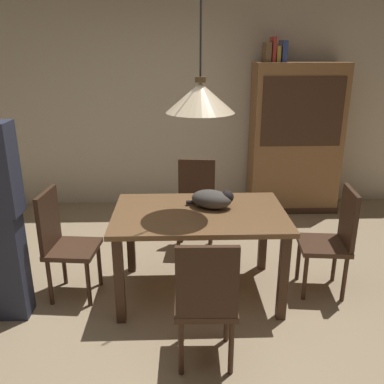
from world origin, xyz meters
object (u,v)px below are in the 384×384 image
object	(u,v)px
pendant_lamp	(200,97)
book_red_tall	(273,49)
chair_right_side	(334,237)
chair_left_side	(63,240)
book_blue_wide	(283,51)
cat_sleeping	(213,199)
book_brown_thick	(267,52)
book_yellow_short	(277,54)
chair_near_front	(206,299)
chair_far_back	(196,201)
dining_table	(199,223)
hutch_bookcase	(295,142)

from	to	relation	value
pendant_lamp	book_red_tall	bearing A→B (deg)	64.14
chair_right_side	chair_left_side	world-z (taller)	same
chair_right_side	book_blue_wide	xyz separation A→B (m)	(-0.06, 1.96, 1.46)
chair_left_side	cat_sleeping	distance (m)	1.28
chair_right_side	book_brown_thick	distance (m)	2.45
cat_sleeping	book_yellow_short	world-z (taller)	book_yellow_short
chair_near_front	book_yellow_short	xyz separation A→B (m)	(1.01, 2.83, 1.43)
chair_far_back	chair_left_side	xyz separation A→B (m)	(-1.14, -0.87, 0.00)
chair_near_front	book_yellow_short	size ratio (longest dim) A/B	4.65
cat_sleeping	book_yellow_short	xyz separation A→B (m)	(0.89, 1.87, 1.11)
book_blue_wide	book_yellow_short	bearing A→B (deg)	180.00
chair_left_side	book_brown_thick	xyz separation A→B (m)	(2.01, 1.95, 1.45)
chair_left_side	book_yellow_short	size ratio (longest dim) A/B	4.65
chair_right_side	pendant_lamp	distance (m)	1.61
chair_right_side	book_yellow_short	size ratio (longest dim) A/B	4.65
pendant_lamp	book_brown_thick	bearing A→B (deg)	65.75
dining_table	chair_near_front	world-z (taller)	chair_near_front
pendant_lamp	book_yellow_short	size ratio (longest dim) A/B	6.50
chair_left_side	book_yellow_short	world-z (taller)	book_yellow_short
dining_table	book_blue_wide	distance (m)	2.59
book_yellow_short	cat_sleeping	bearing A→B (deg)	-115.49
book_brown_thick	book_red_tall	xyz separation A→B (m)	(0.07, 0.00, 0.03)
pendant_lamp	chair_near_front	bearing A→B (deg)	-90.11
book_red_tall	hutch_bookcase	bearing A→B (deg)	-0.24
chair_near_front	chair_right_side	bearing A→B (deg)	37.61
dining_table	chair_right_side	xyz separation A→B (m)	(1.13, -0.01, -0.14)
book_brown_thick	book_blue_wide	distance (m)	0.19
chair_left_side	book_brown_thick	size ratio (longest dim) A/B	3.88
chair_far_back	cat_sleeping	world-z (taller)	chair_far_back
chair_right_side	book_brown_thick	world-z (taller)	book_brown_thick
chair_far_back	book_brown_thick	distance (m)	2.00
pendant_lamp	book_brown_thick	distance (m)	2.16
cat_sleeping	chair_near_front	bearing A→B (deg)	-96.82
cat_sleeping	book_blue_wide	xyz separation A→B (m)	(0.96, 1.87, 1.14)
chair_near_front	chair_left_side	size ratio (longest dim) A/B	1.00
cat_sleeping	book_brown_thick	size ratio (longest dim) A/B	1.70
chair_left_side	pendant_lamp	size ratio (longest dim) A/B	0.72
chair_right_side	chair_near_front	bearing A→B (deg)	-142.39
chair_right_side	pendant_lamp	xyz separation A→B (m)	(-1.13, 0.01, 1.15)
chair_near_front	chair_far_back	size ratio (longest dim) A/B	1.00
dining_table	hutch_bookcase	bearing A→B (deg)	56.38
book_yellow_short	book_red_tall	bearing A→B (deg)	180.00
chair_far_back	cat_sleeping	distance (m)	0.86
chair_near_front	chair_far_back	distance (m)	1.76
cat_sleeping	book_blue_wide	size ratio (longest dim) A/B	1.70
book_blue_wide	book_brown_thick	bearing A→B (deg)	180.00
book_red_tall	book_yellow_short	xyz separation A→B (m)	(0.06, 0.00, -0.05)
hutch_bookcase	book_yellow_short	size ratio (longest dim) A/B	9.25
chair_near_front	book_blue_wide	distance (m)	3.36
hutch_bookcase	dining_table	bearing A→B (deg)	-123.62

